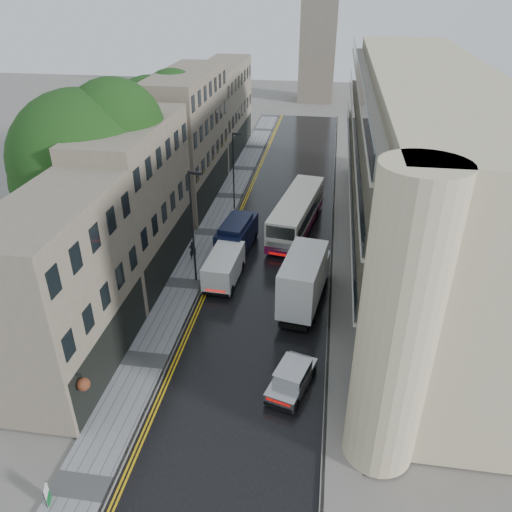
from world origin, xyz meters
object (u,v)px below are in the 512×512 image
(tree_near, at_px, (87,185))
(navy_van, at_px, (218,243))
(estate_sign, at_px, (47,495))
(silver_hatchback, at_px, (269,390))
(cream_bus, at_px, (274,227))
(white_lorry, at_px, (283,290))
(lamp_post_far, at_px, (233,172))
(tree_far, at_px, (154,141))
(white_van, at_px, (205,278))
(lamp_post_near, at_px, (193,229))
(pedestrian, at_px, (193,251))

(tree_near, distance_m, navy_van, 10.46)
(tree_near, distance_m, estate_sign, 20.18)
(estate_sign, bearing_deg, silver_hatchback, 23.51)
(cream_bus, relative_size, white_lorry, 1.46)
(tree_near, bearing_deg, lamp_post_far, 58.76)
(tree_far, bearing_deg, navy_van, -50.69)
(tree_far, bearing_deg, white_lorry, -50.29)
(tree_near, xyz_separation_m, white_van, (8.31, -1.44, -5.84))
(lamp_post_far, xyz_separation_m, estate_sign, (-2.07, -30.99, -3.18))
(lamp_post_far, relative_size, estate_sign, 7.92)
(tree_near, relative_size, navy_van, 2.61)
(cream_bus, relative_size, lamp_post_far, 1.53)
(tree_far, relative_size, white_lorry, 1.64)
(tree_near, relative_size, lamp_post_near, 1.67)
(tree_far, distance_m, white_lorry, 21.86)
(tree_far, distance_m, estate_sign, 32.25)
(white_lorry, height_order, pedestrian, white_lorry)
(white_lorry, relative_size, white_van, 1.58)
(silver_hatchback, bearing_deg, lamp_post_near, 137.86)
(navy_van, relative_size, estate_sign, 5.80)
(white_lorry, relative_size, lamp_post_far, 1.05)
(pedestrian, xyz_separation_m, lamp_post_far, (1.37, 9.98, 2.87))
(white_van, xyz_separation_m, lamp_post_near, (-0.98, 1.23, 3.16))
(tree_far, bearing_deg, lamp_post_far, -2.38)
(tree_near, distance_m, white_van, 10.26)
(tree_far, bearing_deg, tree_near, -91.32)
(tree_near, distance_m, lamp_post_far, 15.18)
(estate_sign, bearing_deg, pedestrian, 70.90)
(tree_near, xyz_separation_m, cream_bus, (12.23, 6.46, -5.41))
(tree_near, bearing_deg, white_van, -9.80)
(silver_hatchback, height_order, estate_sign, silver_hatchback)
(white_van, distance_m, navy_van, 4.79)
(pedestrian, bearing_deg, lamp_post_near, 102.53)
(lamp_post_far, bearing_deg, lamp_post_near, -93.05)
(tree_far, height_order, estate_sign, tree_far)
(navy_van, height_order, pedestrian, navy_van)
(white_lorry, distance_m, pedestrian, 9.94)
(estate_sign, bearing_deg, lamp_post_near, 67.45)
(lamp_post_far, bearing_deg, navy_van, -88.32)
(cream_bus, distance_m, pedestrian, 7.03)
(estate_sign, bearing_deg, lamp_post_far, 68.97)
(white_van, distance_m, pedestrian, 4.60)
(navy_van, bearing_deg, silver_hatchback, -60.90)
(estate_sign, bearing_deg, tree_far, 82.46)
(navy_van, distance_m, lamp_post_near, 4.66)
(white_lorry, bearing_deg, tree_near, 173.89)
(tree_near, distance_m, pedestrian, 9.17)
(tree_far, bearing_deg, white_van, -60.97)
(silver_hatchback, relative_size, white_van, 0.79)
(navy_van, relative_size, lamp_post_far, 0.73)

